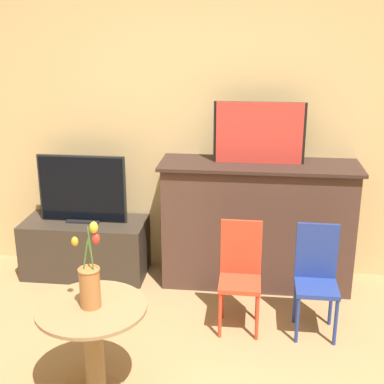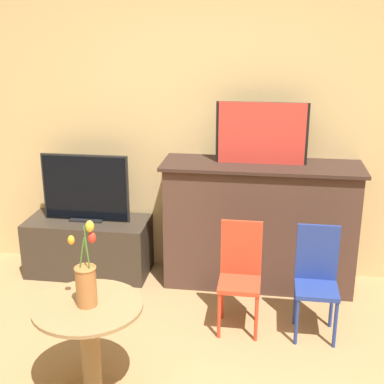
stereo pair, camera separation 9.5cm
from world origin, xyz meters
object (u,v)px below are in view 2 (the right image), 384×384
(chair_red, at_px, (240,270))
(vase_tulips, at_px, (86,280))
(tv_monitor, at_px, (85,189))
(painting, at_px, (262,133))
(chair_blue, at_px, (317,275))

(chair_red, xyz_separation_m, vase_tulips, (-0.77, -0.85, 0.30))
(tv_monitor, relative_size, vase_tulips, 1.46)
(tv_monitor, distance_m, vase_tulips, 1.58)
(chair_red, height_order, vase_tulips, vase_tulips)
(tv_monitor, distance_m, chair_red, 1.47)
(painting, distance_m, tv_monitor, 1.47)
(chair_red, distance_m, vase_tulips, 1.19)
(tv_monitor, relative_size, chair_red, 0.95)
(painting, bearing_deg, vase_tulips, -119.87)
(painting, relative_size, chair_red, 0.91)
(painting, xyz_separation_m, vase_tulips, (-0.87, -1.51, -0.50))
(tv_monitor, bearing_deg, painting, 0.89)
(painting, relative_size, tv_monitor, 0.96)
(vase_tulips, bearing_deg, chair_blue, 33.60)
(painting, xyz_separation_m, chair_red, (-0.10, -0.66, -0.81))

